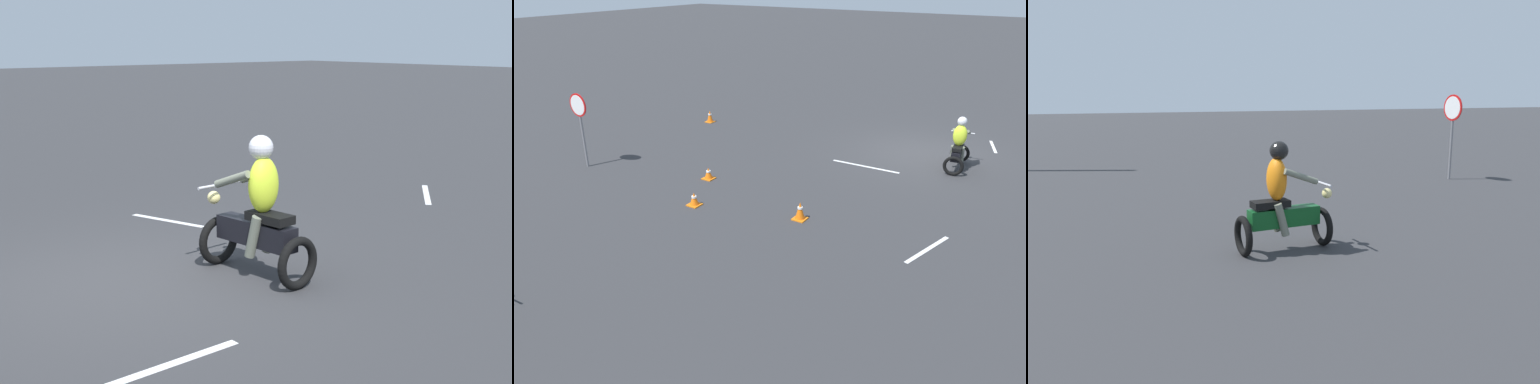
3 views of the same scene
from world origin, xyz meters
TOP-DOWN VIEW (x-y plane):
  - ground_plane at (0.00, 0.00)m, footprint 120.00×120.00m
  - motorcycle_rider_foreground at (-1.27, 0.79)m, footprint 0.77×1.54m
  - lane_stripe_e at (1.14, 2.10)m, footprint 2.17×0.16m
  - lane_stripe_sw at (-6.41, -0.76)m, footprint 1.32×1.12m
  - lane_stripe_s at (-1.85, -2.09)m, footprint 0.50×1.33m

SIDE VIEW (x-z plane):
  - ground_plane at x=0.00m, z-range 0.00..0.00m
  - lane_stripe_e at x=1.14m, z-range 0.00..0.01m
  - lane_stripe_sw at x=-6.41m, z-range 0.00..0.01m
  - lane_stripe_s at x=-1.85m, z-range 0.00..0.01m
  - motorcycle_rider_foreground at x=-1.27m, z-range -0.10..1.56m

